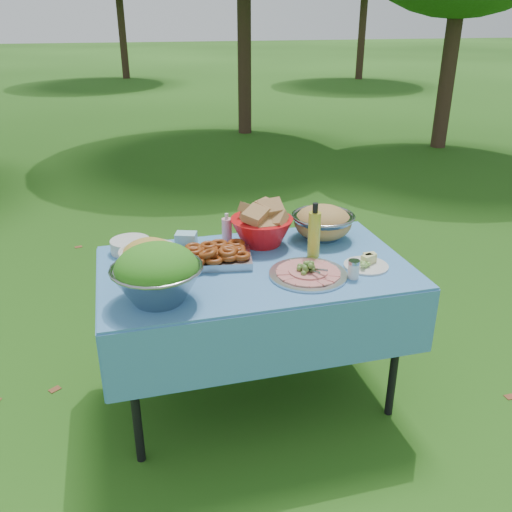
{
  "coord_description": "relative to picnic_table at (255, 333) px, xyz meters",
  "views": [
    {
      "loc": [
        -0.59,
        -2.27,
        1.86
      ],
      "look_at": [
        0.01,
        0.0,
        0.81
      ],
      "focal_mm": 38.0,
      "sensor_mm": 36.0,
      "label": 1
    }
  ],
  "objects": [
    {
      "name": "sanitizer_bottle",
      "position": [
        -0.06,
        0.34,
        0.46
      ],
      "size": [
        0.06,
        0.06,
        0.15
      ],
      "primitive_type": "cylinder",
      "rotation": [
        0.0,
        0.0,
        -0.06
      ],
      "color": "#FFA5B9",
      "rests_on": "picnic_table"
    },
    {
      "name": "picnic_table",
      "position": [
        0.0,
        0.0,
        0.0
      ],
      "size": [
        1.46,
        0.86,
        0.76
      ],
      "primitive_type": "cube",
      "color": "#7EBCF2",
      "rests_on": "ground"
    },
    {
      "name": "charcuterie_platter",
      "position": [
        0.21,
        -0.17,
        0.42
      ],
      "size": [
        0.39,
        0.39,
        0.08
      ],
      "primitive_type": "cylinder",
      "rotation": [
        0.0,
        0.0,
        0.1
      ],
      "color": "silver",
      "rests_on": "picnic_table"
    },
    {
      "name": "ground",
      "position": [
        0.0,
        0.0,
        -0.38
      ],
      "size": [
        80.0,
        80.0,
        0.0
      ],
      "primitive_type": "plane",
      "color": "black",
      "rests_on": "ground"
    },
    {
      "name": "shaker",
      "position": [
        0.4,
        -0.24,
        0.42
      ],
      "size": [
        0.07,
        0.07,
        0.09
      ],
      "primitive_type": "cylinder",
      "rotation": [
        0.0,
        0.0,
        0.29
      ],
      "color": "silver",
      "rests_on": "picnic_table"
    },
    {
      "name": "plate_stack",
      "position": [
        -0.57,
        0.32,
        0.41
      ],
      "size": [
        0.26,
        0.26,
        0.06
      ],
      "primitive_type": "cylinder",
      "rotation": [
        0.0,
        0.0,
        0.4
      ],
      "color": "silver",
      "rests_on": "picnic_table"
    },
    {
      "name": "oil_bottle",
      "position": [
        0.31,
        0.03,
        0.52
      ],
      "size": [
        0.07,
        0.07,
        0.28
      ],
      "primitive_type": "cylinder",
      "rotation": [
        0.0,
        0.0,
        -0.15
      ],
      "color": "gold",
      "rests_on": "picnic_table"
    },
    {
      "name": "fried_tray",
      "position": [
        -0.17,
        0.08,
        0.42
      ],
      "size": [
        0.36,
        0.28,
        0.08
      ],
      "primitive_type": "cube",
      "rotation": [
        0.0,
        0.0,
        -0.16
      ],
      "color": "#A9A8AD",
      "rests_on": "picnic_table"
    },
    {
      "name": "pasta_bowl_white",
      "position": [
        -0.49,
        0.08,
        0.46
      ],
      "size": [
        0.27,
        0.27,
        0.15
      ],
      "primitive_type": null,
      "rotation": [
        0.0,
        0.0,
        0.01
      ],
      "color": "silver",
      "rests_on": "picnic_table"
    },
    {
      "name": "salad_bowl",
      "position": [
        -0.48,
        -0.23,
        0.5
      ],
      "size": [
        0.44,
        0.44,
        0.25
      ],
      "primitive_type": null,
      "rotation": [
        0.0,
        0.0,
        -0.18
      ],
      "color": "gray",
      "rests_on": "picnic_table"
    },
    {
      "name": "pasta_bowl_steel",
      "position": [
        0.44,
        0.25,
        0.47
      ],
      "size": [
        0.44,
        0.44,
        0.18
      ],
      "primitive_type": null,
      "rotation": [
        0.0,
        0.0,
        -0.41
      ],
      "color": "gray",
      "rests_on": "picnic_table"
    },
    {
      "name": "bread_bowl",
      "position": [
        0.1,
        0.25,
        0.49
      ],
      "size": [
        0.41,
        0.41,
        0.22
      ],
      "primitive_type": null,
      "rotation": [
        0.0,
        0.0,
        -0.32
      ],
      "color": "red",
      "rests_on": "picnic_table"
    },
    {
      "name": "wipes_box",
      "position": [
        -0.29,
        0.27,
        0.43
      ],
      "size": [
        0.12,
        0.1,
        0.09
      ],
      "primitive_type": "cube",
      "rotation": [
        0.0,
        0.0,
        -0.33
      ],
      "color": "#97D7EE",
      "rests_on": "picnic_table"
    },
    {
      "name": "cheese_plate",
      "position": [
        0.51,
        -0.15,
        0.41
      ],
      "size": [
        0.26,
        0.26,
        0.06
      ],
      "primitive_type": "cylinder",
      "rotation": [
        0.0,
        0.0,
        -0.29
      ],
      "color": "silver",
      "rests_on": "picnic_table"
    }
  ]
}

